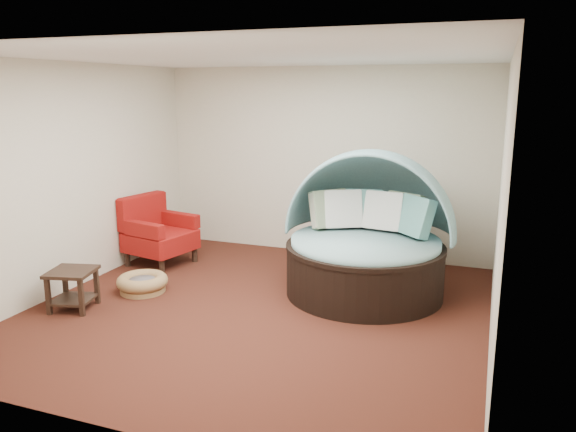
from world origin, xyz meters
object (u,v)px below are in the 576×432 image
(pet_basket, at_px, (142,283))
(side_table, at_px, (72,284))
(canopy_daybed, at_px, (368,227))
(red_armchair, at_px, (157,233))

(pet_basket, bearing_deg, side_table, -118.87)
(canopy_daybed, relative_size, pet_basket, 2.57)
(red_armchair, height_order, side_table, red_armchair)
(side_table, bearing_deg, red_armchair, 91.95)
(side_table, bearing_deg, pet_basket, 61.13)
(canopy_daybed, height_order, pet_basket, canopy_daybed)
(pet_basket, bearing_deg, red_armchair, 113.75)
(canopy_daybed, xyz_separation_m, pet_basket, (-2.60, -1.02, -0.71))
(pet_basket, height_order, red_armchair, red_armchair)
(pet_basket, xyz_separation_m, red_armchair, (-0.48, 1.08, 0.34))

